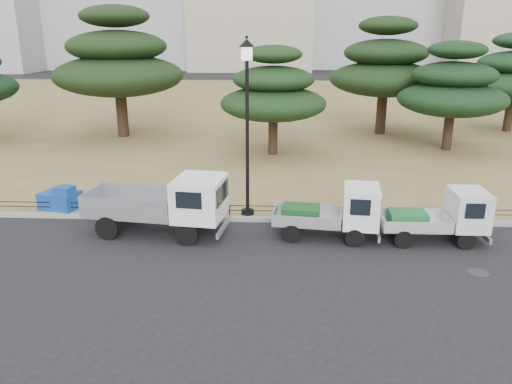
# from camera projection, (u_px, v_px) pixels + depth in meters

# --- Properties ---
(ground) EXTENTS (220.00, 220.00, 0.00)m
(ground) POSITION_uv_depth(u_px,v_px,m) (253.00, 251.00, 15.65)
(ground) COLOR black
(lawn) EXTENTS (120.00, 56.00, 0.15)m
(lawn) POSITION_uv_depth(u_px,v_px,m) (272.00, 109.00, 44.75)
(lawn) COLOR olive
(lawn) RESTS_ON ground
(curb) EXTENTS (120.00, 0.25, 0.16)m
(curb) POSITION_uv_depth(u_px,v_px,m) (257.00, 219.00, 18.10)
(curb) COLOR gray
(curb) RESTS_ON ground
(truck_large) EXTENTS (4.81, 2.37, 2.02)m
(truck_large) POSITION_uv_depth(u_px,v_px,m) (164.00, 202.00, 16.69)
(truck_large) COLOR black
(truck_large) RESTS_ON ground
(truck_kei_front) EXTENTS (3.56, 1.83, 1.81)m
(truck_kei_front) POSITION_uv_depth(u_px,v_px,m) (335.00, 212.00, 16.41)
(truck_kei_front) COLOR black
(truck_kei_front) RESTS_ON ground
(truck_kei_rear) EXTENTS (3.31, 1.45, 1.73)m
(truck_kei_rear) POSITION_uv_depth(u_px,v_px,m) (441.00, 216.00, 16.14)
(truck_kei_rear) COLOR black
(truck_kei_rear) RESTS_ON ground
(street_lamp) EXTENTS (0.55, 0.55, 6.19)m
(street_lamp) POSITION_uv_depth(u_px,v_px,m) (247.00, 100.00, 17.11)
(street_lamp) COLOR black
(street_lamp) RESTS_ON lawn
(pipe_fence) EXTENTS (38.00, 0.04, 0.40)m
(pipe_fence) POSITION_uv_depth(u_px,v_px,m) (257.00, 208.00, 18.13)
(pipe_fence) COLOR black
(pipe_fence) RESTS_ON lawn
(tarp_pile) EXTENTS (1.58, 1.32, 0.91)m
(tarp_pile) POSITION_uv_depth(u_px,v_px,m) (61.00, 199.00, 18.90)
(tarp_pile) COLOR #1543A3
(tarp_pile) RESTS_ON lawn
(manhole) EXTENTS (0.60, 0.60, 0.01)m
(manhole) POSITION_uv_depth(u_px,v_px,m) (478.00, 273.00, 14.18)
(manhole) COLOR #2D2D30
(manhole) RESTS_ON ground
(pine_west_near) EXTENTS (8.06, 8.06, 8.06)m
(pine_west_near) POSITION_uv_depth(u_px,v_px,m) (118.00, 62.00, 31.04)
(pine_west_near) COLOR black
(pine_west_near) RESTS_ON lawn
(pine_center_left) EXTENTS (5.72, 5.72, 5.82)m
(pine_center_left) POSITION_uv_depth(u_px,v_px,m) (273.00, 93.00, 26.58)
(pine_center_left) COLOR black
(pine_center_left) RESTS_ON lawn
(pine_center_right) EXTENTS (7.01, 7.01, 7.44)m
(pine_center_right) POSITION_uv_depth(u_px,v_px,m) (385.00, 67.00, 32.01)
(pine_center_right) COLOR black
(pine_center_right) RESTS_ON lawn
(pine_east_near) EXTENTS (5.96, 5.96, 6.03)m
(pine_east_near) POSITION_uv_depth(u_px,v_px,m) (453.00, 88.00, 27.57)
(pine_east_near) COLOR black
(pine_east_near) RESTS_ON lawn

